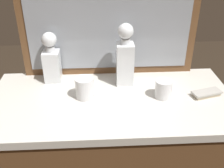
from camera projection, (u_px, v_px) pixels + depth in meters
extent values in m
cube|color=brown|center=(112.00, 168.00, 1.52)|extent=(1.14, 0.56, 0.86)
cube|color=silver|center=(112.00, 102.00, 1.30)|extent=(1.18, 0.58, 0.04)
cube|color=brown|center=(109.00, 10.00, 1.35)|extent=(0.92, 0.03, 0.71)
cube|color=gray|center=(109.00, 10.00, 1.33)|extent=(0.84, 0.01, 0.63)
cube|color=white|center=(52.00, 66.00, 1.40)|extent=(0.08, 0.08, 0.16)
cube|color=#9E5619|center=(53.00, 71.00, 1.42)|extent=(0.07, 0.07, 0.10)
cylinder|color=white|center=(50.00, 49.00, 1.36)|extent=(0.05, 0.05, 0.03)
sphere|color=white|center=(49.00, 40.00, 1.33)|extent=(0.08, 0.08, 0.08)
cube|color=white|center=(125.00, 64.00, 1.37)|extent=(0.09, 0.09, 0.22)
cube|color=#9E5619|center=(125.00, 71.00, 1.39)|extent=(0.07, 0.07, 0.13)
cylinder|color=white|center=(125.00, 41.00, 1.31)|extent=(0.05, 0.05, 0.03)
sphere|color=white|center=(126.00, 31.00, 1.28)|extent=(0.08, 0.08, 0.08)
cylinder|color=white|center=(163.00, 89.00, 1.28)|extent=(0.08, 0.08, 0.09)
cylinder|color=silver|center=(162.00, 96.00, 1.30)|extent=(0.08, 0.08, 0.01)
cylinder|color=white|center=(85.00, 88.00, 1.28)|extent=(0.09, 0.09, 0.10)
cylinder|color=silver|center=(85.00, 96.00, 1.30)|extent=(0.08, 0.08, 0.01)
cube|color=#B7A88C|center=(207.00, 95.00, 1.30)|extent=(0.14, 0.08, 0.01)
cube|color=#B7B5AD|center=(207.00, 93.00, 1.30)|extent=(0.15, 0.09, 0.01)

